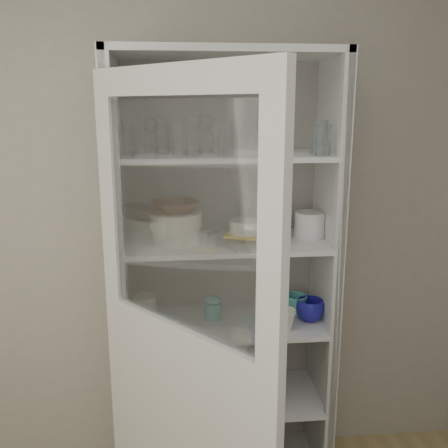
% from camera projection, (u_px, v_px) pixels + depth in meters
% --- Properties ---
extents(wall_back, '(3.60, 0.02, 2.60)m').
position_uv_depth(wall_back, '(180.00, 222.00, 2.50)').
color(wall_back, '#99968A').
rests_on(wall_back, ground).
extents(pantry_cabinet, '(1.00, 0.45, 2.10)m').
position_uv_depth(pantry_cabinet, '(223.00, 300.00, 2.44)').
color(pantry_cabinet, silver).
rests_on(pantry_cabinet, floor).
extents(cupboard_door, '(0.62, 0.71, 2.00)m').
position_uv_depth(cupboard_door, '(183.00, 384.00, 1.83)').
color(cupboard_door, silver).
rests_on(cupboard_door, floor).
extents(tumbler_0, '(0.08, 0.08, 0.13)m').
position_uv_depth(tumbler_0, '(126.00, 142.00, 2.00)').
color(tumbler_0, silver).
rests_on(tumbler_0, shelf_glass).
extents(tumbler_1, '(0.09, 0.09, 0.14)m').
position_uv_depth(tumbler_1, '(180.00, 139.00, 2.06)').
color(tumbler_1, silver).
rests_on(tumbler_1, shelf_glass).
extents(tumbler_2, '(0.09, 0.09, 0.14)m').
position_uv_depth(tumbler_2, '(226.00, 140.00, 2.07)').
color(tumbler_2, silver).
rests_on(tumbler_2, shelf_glass).
extents(tumbler_3, '(0.09, 0.09, 0.16)m').
position_uv_depth(tumbler_3, '(193.00, 137.00, 2.07)').
color(tumbler_3, silver).
rests_on(tumbler_3, shelf_glass).
extents(tumbler_4, '(0.08, 0.08, 0.13)m').
position_uv_depth(tumbler_4, '(270.00, 140.00, 2.07)').
color(tumbler_4, silver).
rests_on(tumbler_4, shelf_glass).
extents(tumbler_5, '(0.07, 0.07, 0.13)m').
position_uv_depth(tumbler_5, '(323.00, 140.00, 2.09)').
color(tumbler_5, silver).
rests_on(tumbler_5, shelf_glass).
extents(tumbler_6, '(0.10, 0.10, 0.15)m').
position_uv_depth(tumbler_6, '(319.00, 138.00, 2.11)').
color(tumbler_6, silver).
rests_on(tumbler_6, shelf_glass).
extents(tumbler_7, '(0.10, 0.10, 0.16)m').
position_uv_depth(tumbler_7, '(130.00, 136.00, 2.14)').
color(tumbler_7, silver).
rests_on(tumbler_7, shelf_glass).
extents(tumbler_8, '(0.09, 0.09, 0.14)m').
position_uv_depth(tumbler_8, '(162.00, 138.00, 2.19)').
color(tumbler_8, silver).
rests_on(tumbler_8, shelf_glass).
extents(tumbler_9, '(0.08, 0.08, 0.15)m').
position_uv_depth(tumbler_9, '(205.00, 136.00, 2.20)').
color(tumbler_9, silver).
rests_on(tumbler_9, shelf_glass).
extents(goblet_0, '(0.07, 0.07, 0.17)m').
position_uv_depth(goblet_0, '(151.00, 133.00, 2.25)').
color(goblet_0, silver).
rests_on(goblet_0, shelf_glass).
extents(goblet_1, '(0.08, 0.08, 0.19)m').
position_uv_depth(goblet_1, '(206.00, 130.00, 2.30)').
color(goblet_1, silver).
rests_on(goblet_1, shelf_glass).
extents(goblet_2, '(0.07, 0.07, 0.16)m').
position_uv_depth(goblet_2, '(277.00, 133.00, 2.29)').
color(goblet_2, silver).
rests_on(goblet_2, shelf_glass).
extents(goblet_3, '(0.07, 0.07, 0.17)m').
position_uv_depth(goblet_3, '(264.00, 133.00, 2.29)').
color(goblet_3, silver).
rests_on(goblet_3, shelf_glass).
extents(plate_stack_front, '(0.21, 0.21, 0.07)m').
position_uv_depth(plate_stack_front, '(176.00, 235.00, 2.25)').
color(plate_stack_front, silver).
rests_on(plate_stack_front, shelf_plates).
extents(plate_stack_back, '(0.21, 0.21, 0.06)m').
position_uv_depth(plate_stack_back, '(177.00, 228.00, 2.41)').
color(plate_stack_back, silver).
rests_on(plate_stack_back, shelf_plates).
extents(cream_bowl, '(0.29, 0.29, 0.07)m').
position_uv_depth(cream_bowl, '(176.00, 220.00, 2.24)').
color(cream_bowl, silver).
rests_on(cream_bowl, plate_stack_front).
extents(terracotta_bowl, '(0.27, 0.27, 0.05)m').
position_uv_depth(terracotta_bowl, '(175.00, 206.00, 2.22)').
color(terracotta_bowl, '#452511').
rests_on(terracotta_bowl, cream_bowl).
extents(glass_platter, '(0.44, 0.44, 0.02)m').
position_uv_depth(glass_platter, '(245.00, 238.00, 2.31)').
color(glass_platter, silver).
rests_on(glass_platter, shelf_plates).
extents(yellow_trivet, '(0.21, 0.21, 0.01)m').
position_uv_depth(yellow_trivet, '(245.00, 234.00, 2.31)').
color(yellow_trivet, yellow).
rests_on(yellow_trivet, glass_platter).
extents(white_ramekin, '(0.19, 0.19, 0.06)m').
position_uv_depth(white_ramekin, '(245.00, 227.00, 2.30)').
color(white_ramekin, silver).
rests_on(white_ramekin, yellow_trivet).
extents(grey_bowl_stack, '(0.15, 0.15, 0.12)m').
position_uv_depth(grey_bowl_stack, '(310.00, 224.00, 2.35)').
color(grey_bowl_stack, silver).
rests_on(grey_bowl_stack, shelf_plates).
extents(mug_blue, '(0.17, 0.17, 0.11)m').
position_uv_depth(mug_blue, '(310.00, 310.00, 2.39)').
color(mug_blue, navy).
rests_on(mug_blue, shelf_mugs).
extents(mug_teal, '(0.13, 0.13, 0.10)m').
position_uv_depth(mug_teal, '(296.00, 305.00, 2.45)').
color(mug_teal, teal).
rests_on(mug_teal, shelf_mugs).
extents(mug_white, '(0.11, 0.11, 0.10)m').
position_uv_depth(mug_white, '(285.00, 320.00, 2.29)').
color(mug_white, silver).
rests_on(mug_white, shelf_mugs).
extents(teal_jar, '(0.08, 0.08, 0.10)m').
position_uv_depth(teal_jar, '(213.00, 309.00, 2.40)').
color(teal_jar, teal).
rests_on(teal_jar, shelf_mugs).
extents(measuring_cups, '(0.10, 0.10, 0.04)m').
position_uv_depth(measuring_cups, '(152.00, 326.00, 2.29)').
color(measuring_cups, '#B1B1B1').
rests_on(measuring_cups, shelf_mugs).
extents(white_canister, '(0.13, 0.13, 0.13)m').
position_uv_depth(white_canister, '(145.00, 308.00, 2.38)').
color(white_canister, silver).
rests_on(white_canister, shelf_mugs).
extents(cream_dish, '(0.26, 0.26, 0.08)m').
position_uv_depth(cream_dish, '(163.00, 390.00, 2.46)').
color(cream_dish, silver).
rests_on(cream_dish, shelf_bot).
extents(tin_box, '(0.20, 0.16, 0.05)m').
position_uv_depth(tin_box, '(254.00, 388.00, 2.49)').
color(tin_box, gray).
rests_on(tin_box, shelf_bot).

